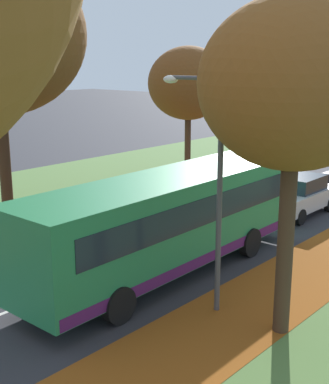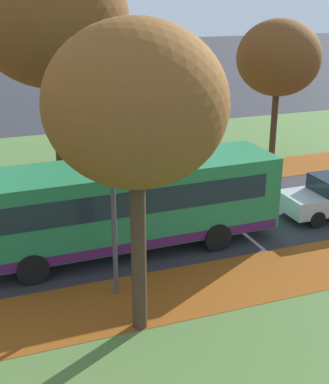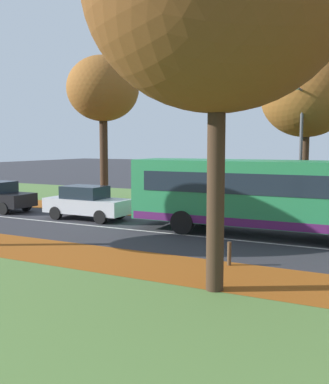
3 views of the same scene
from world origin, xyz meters
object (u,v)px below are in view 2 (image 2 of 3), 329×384
(tree_right_near, at_px, (136,106))
(bus, at_px, (123,202))
(bollard_fourth, at_px, (6,202))
(streetlamp_right, at_px, (109,167))
(tree_left_mid, at_px, (279,58))
(bollard_fifth, at_px, (82,192))
(tree_left_near, at_px, (51,18))

(tree_right_near, distance_m, bus, 6.11)
(bollard_fourth, xyz_separation_m, streetlamp_right, (7.27, 2.43, 3.39))
(tree_left_mid, bearing_deg, bollard_fifth, -76.97)
(bollard_fifth, relative_size, streetlamp_right, 0.12)
(bollard_fourth, bearing_deg, bus, 34.76)
(tree_left_near, height_order, bus, tree_left_near)
(streetlamp_right, bearing_deg, bus, 156.25)
(bollard_fifth, distance_m, streetlamp_right, 8.00)
(tree_left_near, bearing_deg, tree_right_near, -0.44)
(bollard_fifth, bearing_deg, tree_left_mid, 103.03)
(tree_left_near, relative_size, bollard_fourth, 14.67)
(streetlamp_right, bearing_deg, tree_right_near, 3.61)
(tree_left_near, relative_size, bollard_fifth, 14.01)
(bollard_fourth, xyz_separation_m, bollard_fifth, (0.04, 3.06, 0.02))
(tree_left_mid, height_order, bollard_fourth, tree_left_mid)
(bollard_fourth, distance_m, bus, 6.19)
(tree_right_near, height_order, bus, tree_right_near)
(bollard_fifth, height_order, streetlamp_right, streetlamp_right)
(tree_left_mid, xyz_separation_m, streetlamp_right, (9.66, -11.14, -1.40))
(tree_left_mid, xyz_separation_m, tree_right_near, (11.78, -11.00, 0.67))
(tree_left_near, xyz_separation_m, tree_left_mid, (-0.09, 10.91, -2.06))
(tree_left_near, xyz_separation_m, streetlamp_right, (9.56, -0.22, -3.46))
(tree_right_near, relative_size, bollard_fourth, 11.26)
(tree_left_mid, distance_m, tree_right_near, 16.13)
(tree_right_near, xyz_separation_m, bus, (-4.43, 0.88, -4.11))
(tree_left_near, bearing_deg, bollard_fifth, 10.07)
(bollard_fourth, bearing_deg, tree_left_mid, 99.98)
(tree_left_near, bearing_deg, tree_left_mid, 90.49)
(bollard_fourth, relative_size, streetlamp_right, 0.11)
(bollard_fifth, bearing_deg, tree_left_near, -169.93)
(tree_left_near, xyz_separation_m, bollard_fifth, (2.34, 0.42, -6.84))
(tree_right_near, xyz_separation_m, bollard_fifth, (-9.35, 0.50, -5.45))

